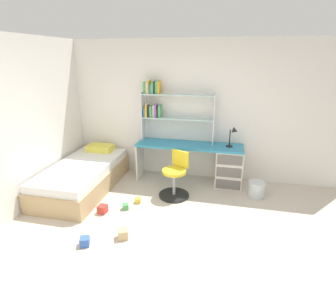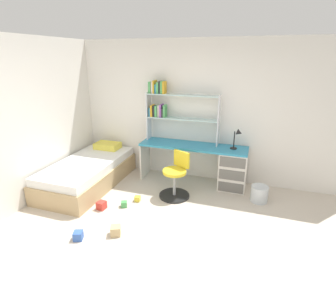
# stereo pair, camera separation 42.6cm
# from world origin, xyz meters

# --- Properties ---
(ground_plane) EXTENTS (5.73, 5.72, 0.02)m
(ground_plane) POSITION_xyz_m (0.00, 0.00, -0.01)
(ground_plane) COLOR beige
(room_shell) EXTENTS (5.73, 5.72, 2.62)m
(room_shell) POSITION_xyz_m (-1.20, 1.20, 1.31)
(room_shell) COLOR white
(room_shell) RESTS_ON ground_plane
(desk) EXTENTS (1.97, 0.51, 0.74)m
(desk) POSITION_xyz_m (0.50, 2.08, 0.42)
(desk) COLOR teal
(desk) RESTS_ON ground_plane
(bookshelf_hutch) EXTENTS (1.37, 0.22, 1.14)m
(bookshelf_hutch) POSITION_xyz_m (-0.52, 2.22, 1.42)
(bookshelf_hutch) COLOR silver
(bookshelf_hutch) RESTS_ON desk
(desk_lamp) EXTENTS (0.20, 0.17, 0.38)m
(desk_lamp) POSITION_xyz_m (0.75, 2.08, 1.00)
(desk_lamp) COLOR black
(desk_lamp) RESTS_ON desk
(swivel_chair) EXTENTS (0.52, 0.52, 0.78)m
(swivel_chair) POSITION_xyz_m (-0.18, 1.47, 0.30)
(swivel_chair) COLOR black
(swivel_chair) RESTS_ON ground_plane
(bed_platform) EXTENTS (1.00, 1.97, 0.59)m
(bed_platform) POSITION_xyz_m (-1.85, 1.37, 0.24)
(bed_platform) COLOR tan
(bed_platform) RESTS_ON ground_plane
(waste_bin) EXTENTS (0.28, 0.28, 0.27)m
(waste_bin) POSITION_xyz_m (1.19, 1.73, 0.13)
(waste_bin) COLOR silver
(waste_bin) RESTS_ON ground_plane
(toy_block_green_0) EXTENTS (0.12, 0.12, 0.09)m
(toy_block_green_0) POSITION_xyz_m (-0.86, 0.86, 0.05)
(toy_block_green_0) COLOR #479E51
(toy_block_green_0) RESTS_ON ground_plane
(toy_block_natural_1) EXTENTS (0.17, 0.17, 0.13)m
(toy_block_natural_1) POSITION_xyz_m (-0.63, 0.19, 0.06)
(toy_block_natural_1) COLOR tan
(toy_block_natural_1) RESTS_ON ground_plane
(toy_block_red_2) EXTENTS (0.14, 0.14, 0.12)m
(toy_block_red_2) POSITION_xyz_m (-1.16, 0.69, 0.06)
(toy_block_red_2) COLOR red
(toy_block_red_2) RESTS_ON ground_plane
(toy_block_blue_3) EXTENTS (0.15, 0.15, 0.11)m
(toy_block_blue_3) POSITION_xyz_m (-1.05, -0.05, 0.06)
(toy_block_blue_3) COLOR #3860B7
(toy_block_blue_3) RESTS_ON ground_plane
(toy_block_yellow_4) EXTENTS (0.10, 0.10, 0.09)m
(toy_block_yellow_4) POSITION_xyz_m (-0.73, 1.09, 0.04)
(toy_block_yellow_4) COLOR gold
(toy_block_yellow_4) RESTS_ON ground_plane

